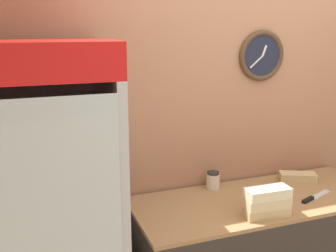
# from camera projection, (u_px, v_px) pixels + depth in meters

# --- Properties ---
(wall_back) EXTENTS (5.20, 0.09, 2.70)m
(wall_back) POSITION_uv_depth(u_px,v_px,m) (236.00, 125.00, 2.96)
(wall_back) COLOR #AD7A5B
(wall_back) RESTS_ON ground_plane
(beverage_cooler) EXTENTS (0.71, 0.73, 2.01)m
(beverage_cooler) POSITION_uv_depth(u_px,v_px,m) (52.00, 204.00, 2.23)
(beverage_cooler) COLOR #B2B7BC
(beverage_cooler) RESTS_ON ground_plane
(sandwich_stack_bottom) EXTENTS (0.29, 0.15, 0.06)m
(sandwich_stack_bottom) POSITION_uv_depth(u_px,v_px,m) (266.00, 212.00, 2.43)
(sandwich_stack_bottom) COLOR tan
(sandwich_stack_bottom) RESTS_ON prep_counter
(sandwich_stack_middle) EXTENTS (0.29, 0.14, 0.06)m
(sandwich_stack_middle) POSITION_uv_depth(u_px,v_px,m) (267.00, 202.00, 2.42)
(sandwich_stack_middle) COLOR beige
(sandwich_stack_middle) RESTS_ON sandwich_stack_bottom
(sandwich_stack_top) EXTENTS (0.28, 0.13, 0.06)m
(sandwich_stack_top) POSITION_uv_depth(u_px,v_px,m) (268.00, 193.00, 2.40)
(sandwich_stack_top) COLOR beige
(sandwich_stack_top) RESTS_ON sandwich_stack_middle
(sandwich_flat_left) EXTENTS (0.29, 0.21, 0.06)m
(sandwich_flat_left) POSITION_uv_depth(u_px,v_px,m) (298.00, 177.00, 2.99)
(sandwich_flat_left) COLOR tan
(sandwich_flat_left) RESTS_ON prep_counter
(chefs_knife) EXTENTS (0.32, 0.15, 0.02)m
(chefs_knife) POSITION_uv_depth(u_px,v_px,m) (313.00, 198.00, 2.68)
(chefs_knife) COLOR silver
(chefs_knife) RESTS_ON prep_counter
(condiment_jar) EXTENTS (0.10, 0.10, 0.12)m
(condiment_jar) POSITION_uv_depth(u_px,v_px,m) (213.00, 180.00, 2.85)
(condiment_jar) COLOR silver
(condiment_jar) RESTS_ON prep_counter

